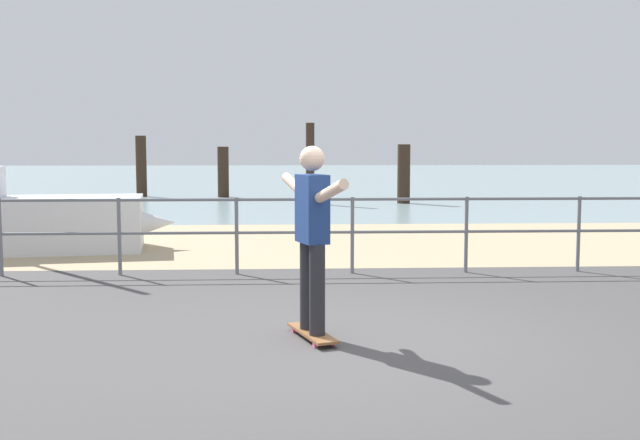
# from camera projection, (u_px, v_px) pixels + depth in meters

# --- Properties ---
(ground_plane) EXTENTS (24.00, 10.00, 0.04)m
(ground_plane) POSITION_uv_depth(u_px,v_px,m) (361.00, 378.00, 5.71)
(ground_plane) COLOR #474444
(ground_plane) RESTS_ON ground
(beach_strip) EXTENTS (24.00, 6.00, 0.04)m
(beach_strip) POSITION_uv_depth(u_px,v_px,m) (315.00, 243.00, 13.66)
(beach_strip) COLOR tan
(beach_strip) RESTS_ON ground
(sea_surface) EXTENTS (72.00, 50.00, 0.04)m
(sea_surface) POSITION_uv_depth(u_px,v_px,m) (294.00, 178.00, 41.49)
(sea_surface) COLOR #849EA3
(sea_surface) RESTS_ON ground
(railing_fence) EXTENTS (12.44, 0.05, 1.05)m
(railing_fence) POSITION_uv_depth(u_px,v_px,m) (237.00, 224.00, 10.15)
(railing_fence) COLOR slate
(railing_fence) RESTS_ON ground
(sailboat) EXTENTS (5.05, 2.02, 4.64)m
(sailboat) POSITION_uv_depth(u_px,v_px,m) (13.00, 221.00, 12.31)
(sailboat) COLOR silver
(sailboat) RESTS_ON ground
(skateboard) EXTENTS (0.44, 0.82, 0.08)m
(skateboard) POSITION_uv_depth(u_px,v_px,m) (312.00, 333.00, 6.80)
(skateboard) COLOR brown
(skateboard) RESTS_ON ground
(skateboarder) EXTENTS (0.54, 1.40, 1.65)m
(skateboarder) POSITION_uv_depth(u_px,v_px,m) (312.00, 228.00, 6.70)
(skateboarder) COLOR #26262B
(skateboarder) RESTS_ON skateboard
(groyne_post_0) EXTENTS (0.36, 0.36, 2.07)m
(groyne_post_0) POSITION_uv_depth(u_px,v_px,m) (141.00, 166.00, 25.75)
(groyne_post_0) COLOR #332319
(groyne_post_0) RESTS_ON ground
(groyne_post_1) EXTENTS (0.37, 0.37, 1.70)m
(groyne_post_1) POSITION_uv_depth(u_px,v_px,m) (223.00, 172.00, 25.42)
(groyne_post_1) COLOR #332319
(groyne_post_1) RESTS_ON ground
(groyne_post_2) EXTENTS (0.26, 0.26, 2.40)m
(groyne_post_2) POSITION_uv_depth(u_px,v_px,m) (310.00, 164.00, 22.45)
(groyne_post_2) COLOR #332319
(groyne_post_2) RESTS_ON ground
(groyne_post_3) EXTENTS (0.38, 0.38, 1.77)m
(groyne_post_3) POSITION_uv_depth(u_px,v_px,m) (404.00, 174.00, 22.70)
(groyne_post_3) COLOR #332319
(groyne_post_3) RESTS_ON ground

